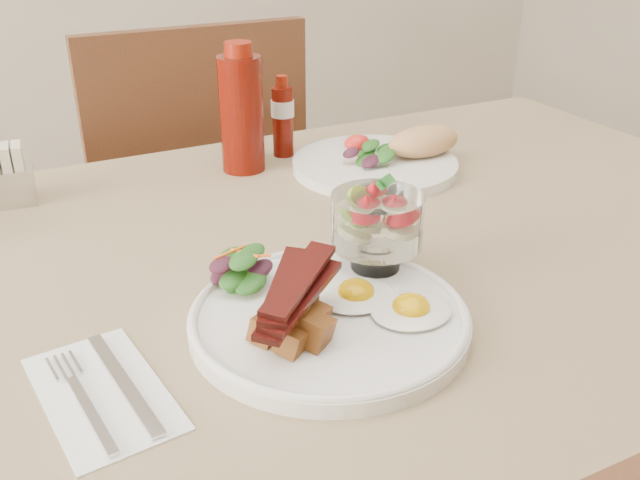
% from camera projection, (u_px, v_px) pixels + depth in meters
% --- Properties ---
extents(table, '(1.33, 0.88, 0.75)m').
position_uv_depth(table, '(340.00, 308.00, 0.91)').
color(table, '#59331B').
rests_on(table, ground).
extents(chair_far, '(0.42, 0.42, 0.93)m').
position_uv_depth(chair_far, '(191.00, 215.00, 1.50)').
color(chair_far, '#59331B').
rests_on(chair_far, ground).
extents(main_plate, '(0.28, 0.28, 0.02)m').
position_uv_depth(main_plate, '(329.00, 320.00, 0.71)').
color(main_plate, white).
rests_on(main_plate, table).
extents(fried_eggs, '(0.14, 0.15, 0.02)m').
position_uv_depth(fried_eggs, '(383.00, 301.00, 0.71)').
color(fried_eggs, white).
rests_on(fried_eggs, main_plate).
extents(bacon_potato_pile, '(0.12, 0.12, 0.06)m').
position_uv_depth(bacon_potato_pile, '(296.00, 309.00, 0.66)').
color(bacon_potato_pile, brown).
rests_on(bacon_potato_pile, main_plate).
extents(side_salad, '(0.08, 0.07, 0.04)m').
position_uv_depth(side_salad, '(243.00, 270.00, 0.75)').
color(side_salad, '#194C14').
rests_on(side_salad, main_plate).
extents(fruit_cup, '(0.10, 0.10, 0.10)m').
position_uv_depth(fruit_cup, '(377.00, 221.00, 0.77)').
color(fruit_cup, white).
rests_on(fruit_cup, main_plate).
extents(second_plate, '(0.28, 0.26, 0.06)m').
position_uv_depth(second_plate, '(387.00, 158.00, 1.11)').
color(second_plate, white).
rests_on(second_plate, table).
extents(ketchup_bottle, '(0.08, 0.08, 0.19)m').
position_uv_depth(ketchup_bottle, '(241.00, 112.00, 1.07)').
color(ketchup_bottle, '#570C05').
rests_on(ketchup_bottle, table).
extents(hot_sauce_bottle, '(0.04, 0.04, 0.13)m').
position_uv_depth(hot_sauce_bottle, '(283.00, 117.00, 1.14)').
color(hot_sauce_bottle, '#570C05').
rests_on(hot_sauce_bottle, table).
extents(napkin_cutlery, '(0.12, 0.19, 0.01)m').
position_uv_depth(napkin_cutlery, '(104.00, 392.00, 0.62)').
color(napkin_cutlery, white).
rests_on(napkin_cutlery, table).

